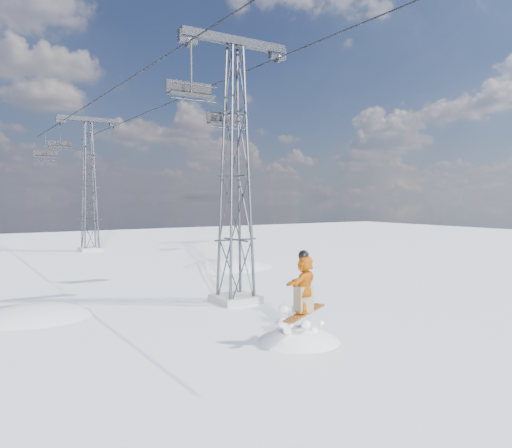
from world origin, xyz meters
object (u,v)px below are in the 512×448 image
object	(u,v)px
lift_tower_near	(235,177)
lift_tower_far	(89,187)
snowboarder_jump	(299,391)
lift_chair_near	(191,90)

from	to	relation	value
lift_tower_near	lift_tower_far	world-z (taller)	same
lift_tower_near	snowboarder_jump	xyz separation A→B (m)	(-1.26, -6.21, -7.08)
lift_tower_near	lift_chair_near	size ratio (longest dim) A/B	4.67
snowboarder_jump	lift_chair_near	size ratio (longest dim) A/B	2.82
lift_tower_near	lift_tower_far	size ratio (longest dim) A/B	1.00
lift_tower_far	snowboarder_jump	size ratio (longest dim) A/B	1.66
lift_tower_near	lift_chair_near	world-z (taller)	lift_tower_near
lift_tower_near	lift_tower_far	xyz separation A→B (m)	(0.00, 25.00, 0.00)
lift_tower_near	lift_chair_near	distance (m)	4.08
lift_tower_near	lift_chair_near	bearing A→B (deg)	-173.53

